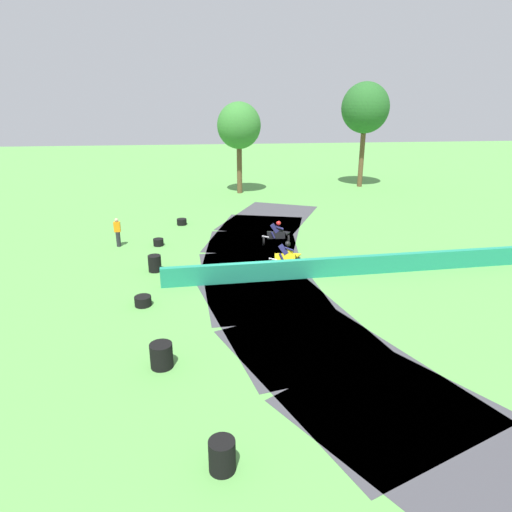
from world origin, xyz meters
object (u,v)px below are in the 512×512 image
(tire_stack_extra_a, at_px, (161,355))
(tire_stack_extra_b, at_px, (222,456))
(tire_stack_near, at_px, (182,222))
(tire_stack_mid_b, at_px, (155,263))
(motorcycle_lead_black, at_px, (277,234))
(tire_stack_mid_a, at_px, (158,242))
(track_marshal, at_px, (118,232))
(motorcycle_chase_yellow, at_px, (286,256))
(tire_stack_far, at_px, (143,301))

(tire_stack_extra_a, xyz_separation_m, tire_stack_extra_b, (1.71, -4.41, 0.00))
(tire_stack_near, distance_m, tire_stack_mid_b, 8.29)
(motorcycle_lead_black, distance_m, tire_stack_mid_a, 6.74)
(motorcycle_lead_black, xyz_separation_m, tire_stack_mid_a, (-6.69, 0.62, -0.46))
(tire_stack_near, bearing_deg, track_marshal, -128.90)
(tire_stack_mid_b, bearing_deg, motorcycle_chase_yellow, -2.86)
(tire_stack_far, distance_m, track_marshal, 8.26)
(tire_stack_mid_b, distance_m, tire_stack_far, 3.83)
(tire_stack_mid_b, height_order, tire_stack_far, tire_stack_mid_b)
(tire_stack_near, xyz_separation_m, tire_stack_mid_a, (-1.13, -4.24, 0.00))
(tire_stack_far, relative_size, tire_stack_extra_a, 0.84)
(motorcycle_lead_black, xyz_separation_m, tire_stack_near, (-5.56, 4.86, -0.46))
(tire_stack_mid_a, height_order, track_marshal, track_marshal)
(tire_stack_near, relative_size, tire_stack_extra_a, 0.79)
(tire_stack_mid_a, xyz_separation_m, tire_stack_mid_b, (0.19, -3.99, 0.20))
(tire_stack_extra_b, bearing_deg, tire_stack_mid_b, 102.01)
(tire_stack_near, bearing_deg, tire_stack_extra_b, -85.16)
(motorcycle_chase_yellow, xyz_separation_m, tire_stack_mid_a, (-6.57, 4.31, -0.44))
(motorcycle_lead_black, distance_m, tire_stack_extra_b, 16.60)
(tire_stack_near, relative_size, tire_stack_mid_b, 0.79)
(tire_stack_near, relative_size, tire_stack_extra_b, 0.79)
(motorcycle_chase_yellow, relative_size, tire_stack_far, 2.52)
(tire_stack_mid_a, relative_size, tire_stack_far, 0.84)
(motorcycle_lead_black, distance_m, tire_stack_mid_b, 7.33)
(tire_stack_mid_b, relative_size, track_marshal, 0.49)
(tire_stack_near, xyz_separation_m, tire_stack_extra_a, (0.07, -16.61, 0.20))
(motorcycle_chase_yellow, bearing_deg, track_marshal, 153.25)
(motorcycle_chase_yellow, bearing_deg, tire_stack_extra_a, -123.67)
(tire_stack_near, xyz_separation_m, tire_stack_extra_b, (1.78, -21.03, 0.20))
(motorcycle_chase_yellow, distance_m, tire_stack_mid_a, 7.87)
(tire_stack_mid_b, xyz_separation_m, track_marshal, (-2.39, 4.10, 0.42))
(tire_stack_mid_a, bearing_deg, tire_stack_mid_b, -87.30)
(motorcycle_chase_yellow, distance_m, tire_stack_extra_b, 13.00)
(tire_stack_mid_a, distance_m, tire_stack_extra_a, 12.43)
(tire_stack_mid_b, distance_m, tire_stack_extra_a, 8.44)
(tire_stack_mid_a, bearing_deg, motorcycle_lead_black, -5.31)
(tire_stack_mid_b, xyz_separation_m, tire_stack_extra_b, (2.72, -12.79, 0.00))
(motorcycle_chase_yellow, height_order, tire_stack_mid_a, motorcycle_chase_yellow)
(tire_stack_extra_a, bearing_deg, motorcycle_lead_black, 64.93)
(tire_stack_far, bearing_deg, tire_stack_extra_b, -72.44)
(motorcycle_lead_black, relative_size, tire_stack_extra_b, 2.13)
(tire_stack_extra_a, height_order, tire_stack_extra_b, same)
(tire_stack_mid_a, height_order, tire_stack_mid_b, tire_stack_mid_b)
(motorcycle_chase_yellow, bearing_deg, tire_stack_extra_b, -106.33)
(tire_stack_mid_a, bearing_deg, track_marshal, 177.15)
(tire_stack_near, distance_m, tire_stack_extra_a, 16.62)
(tire_stack_near, distance_m, tire_stack_extra_b, 21.10)
(motorcycle_lead_black, relative_size, track_marshal, 1.04)
(tire_stack_mid_a, distance_m, tire_stack_mid_b, 4.00)
(motorcycle_lead_black, bearing_deg, tire_stack_far, -132.65)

